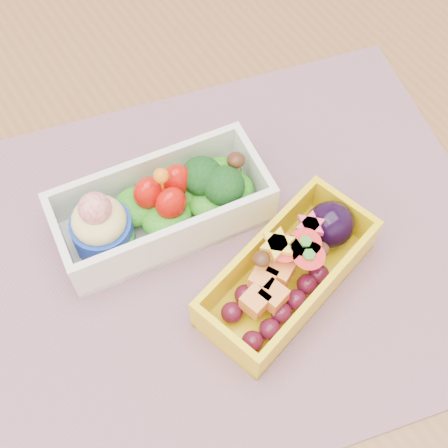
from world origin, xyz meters
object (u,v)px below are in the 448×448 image
table (236,261)px  placemat (220,253)px  bento_white (161,207)px  bento_yellow (291,269)px

table → placemat: (-0.04, -0.03, 0.10)m
table → placemat: 0.11m
bento_white → bento_yellow: bearing=-52.7°
table → bento_white: size_ratio=5.94×
table → bento_white: bento_white is taller
placemat → bento_white: bento_white is taller
bento_white → bento_yellow: (0.06, -0.11, -0.00)m
table → bento_white: bearing=156.6°
table → bento_yellow: size_ratio=6.64×
bento_yellow → table: bearing=72.8°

